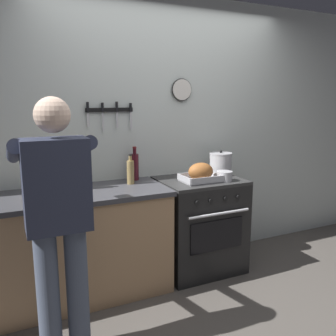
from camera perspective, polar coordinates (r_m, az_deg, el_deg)
name	(u,v)px	position (r m, az deg, el deg)	size (l,w,h in m)	color
ground_plane	(240,331)	(2.87, 11.47, -24.17)	(8.00, 8.00, 0.00)	#4C4742
wall_back	(163,134)	(3.54, -0.82, 5.43)	(6.00, 0.13, 2.60)	silver
counter_block	(44,250)	(3.10, -19.18, -12.20)	(2.03, 0.65, 0.90)	tan
stove	(199,224)	(3.51, 5.00, -8.93)	(0.76, 0.67, 0.90)	black
person_cook	(58,214)	(2.30, -17.16, -7.05)	(0.51, 0.63, 1.66)	#4C566B
roasting_pan	(201,173)	(3.26, 5.24, -0.83)	(0.35, 0.26, 0.18)	#B7B7BC
stock_pot	(221,164)	(3.59, 8.38, 0.70)	(0.23, 0.23, 0.25)	#B7B7BC
saucepan	(224,176)	(3.32, 8.96, -1.28)	(0.15, 0.15, 0.09)	#B7B7BC
cutting_board	(49,196)	(2.90, -18.50, -4.26)	(0.36, 0.24, 0.02)	tan
bottle_dish_soap	(64,177)	(3.18, -16.19, -1.38)	(0.07, 0.07, 0.21)	#338CCC
bottle_cooking_oil	(85,175)	(3.06, -13.17, -1.06)	(0.07, 0.07, 0.29)	gold
bottle_wine_red	(135,166)	(3.32, -5.32, 0.31)	(0.07, 0.07, 0.31)	#47141E
bottle_soy_sauce	(54,182)	(3.04, -17.73, -2.16)	(0.06, 0.06, 0.19)	black
bottle_vinegar	(130,171)	(3.17, -6.00, -0.56)	(0.06, 0.06, 0.27)	#997F4C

